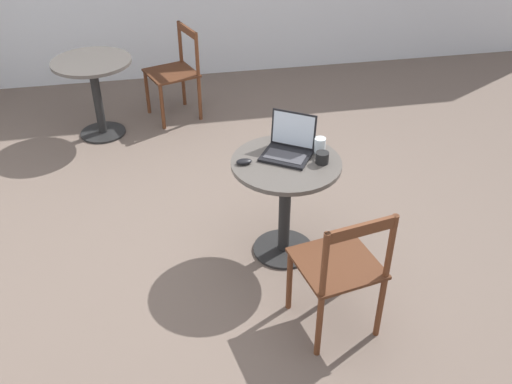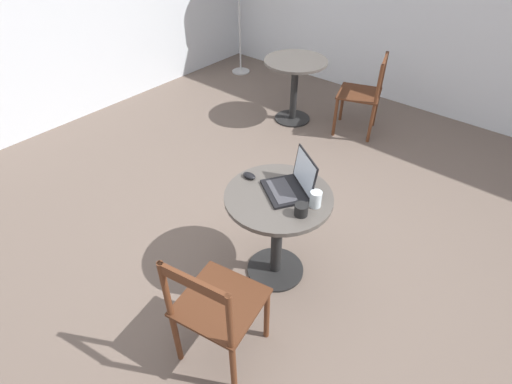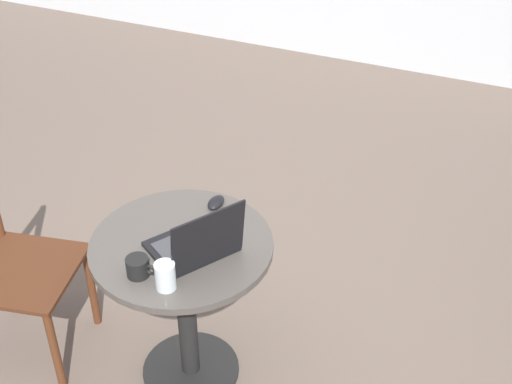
# 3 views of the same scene
# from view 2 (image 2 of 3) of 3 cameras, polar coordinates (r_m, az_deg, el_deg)

# --- Properties ---
(ground_plane) EXTENTS (16.00, 16.00, 0.00)m
(ground_plane) POSITION_cam_2_polar(r_m,az_deg,el_deg) (3.20, 1.82, -8.94)
(ground_plane) COLOR #66564C
(wall_back) EXTENTS (9.40, 0.06, 2.70)m
(wall_back) POSITION_cam_2_polar(r_m,az_deg,el_deg) (4.96, -31.06, 21.99)
(wall_back) COLOR silver
(wall_back) RESTS_ON ground_plane
(cafe_table_near) EXTENTS (0.71, 0.71, 0.74)m
(cafe_table_near) POSITION_cam_2_polar(r_m,az_deg,el_deg) (2.71, 3.11, -3.62)
(cafe_table_near) COLOR black
(cafe_table_near) RESTS_ON ground_plane
(cafe_table_mid) EXTENTS (0.71, 0.71, 0.74)m
(cafe_table_mid) POSITION_cam_2_polar(r_m,az_deg,el_deg) (4.77, 5.58, 16.09)
(cafe_table_mid) COLOR black
(cafe_table_mid) RESTS_ON ground_plane
(chair_near_left) EXTENTS (0.52, 0.52, 0.88)m
(chair_near_left) POSITION_cam_2_polar(r_m,az_deg,el_deg) (2.34, -5.68, -16.23)
(chair_near_left) COLOR #562D19
(chair_near_left) RESTS_ON ground_plane
(chair_mid_front) EXTENTS (0.57, 0.57, 0.88)m
(chair_mid_front) POSITION_cam_2_polar(r_m,az_deg,el_deg) (4.68, 15.06, 13.31)
(chair_mid_front) COLOR #562D19
(chair_mid_front) RESTS_ON ground_plane
(laptop) EXTENTS (0.39, 0.40, 0.26)m
(laptop) POSITION_cam_2_polar(r_m,az_deg,el_deg) (2.59, 5.03, 1.06)
(laptop) COLOR black
(laptop) RESTS_ON cafe_table_near
(mouse) EXTENTS (0.06, 0.10, 0.03)m
(mouse) POSITION_cam_2_polar(r_m,az_deg,el_deg) (2.72, -0.97, 2.35)
(mouse) COLOR black
(mouse) RESTS_ON cafe_table_near
(mug) EXTENTS (0.12, 0.08, 0.08)m
(mug) POSITION_cam_2_polar(r_m,az_deg,el_deg) (2.43, 6.51, -2.51)
(mug) COLOR black
(mug) RESTS_ON cafe_table_near
(drinking_glass) EXTENTS (0.08, 0.08, 0.11)m
(drinking_glass) POSITION_cam_2_polar(r_m,az_deg,el_deg) (2.49, 8.52, -0.99)
(drinking_glass) COLOR silver
(drinking_glass) RESTS_ON cafe_table_near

